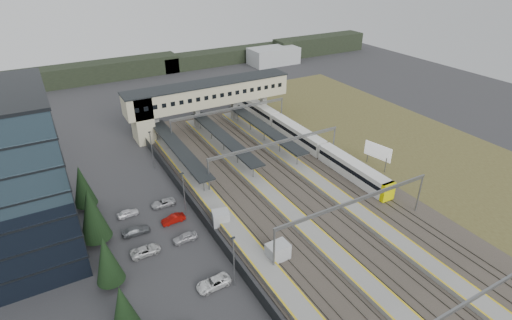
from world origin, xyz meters
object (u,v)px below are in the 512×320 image
relay_cabin_far (221,218)px  relay_cabin_near (278,252)px  billboard (378,152)px  footbridge (198,98)px  train (298,135)px

relay_cabin_far → relay_cabin_near: bearing=-72.3°
relay_cabin_near → billboard: size_ratio=0.55×
relay_cabin_far → billboard: 35.26m
footbridge → billboard: size_ratio=6.94×
footbridge → train: 25.16m
train → billboard: bearing=-67.3°
billboard → relay_cabin_far: bearing=-177.2°
footbridge → train: bearing=-48.2°
relay_cabin_near → footbridge: (8.06, 48.43, 6.63)m
train → billboard: 18.67m
relay_cabin_far → footbridge: (11.69, 37.07, 6.73)m
relay_cabin_far → train: 33.76m
relay_cabin_near → train: size_ratio=0.06×
relay_cabin_near → billboard: (31.53, 13.06, 2.08)m
relay_cabin_near → billboard: billboard is taller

